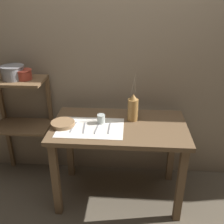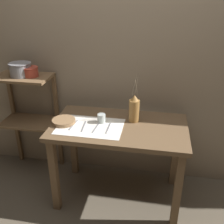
# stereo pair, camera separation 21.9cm
# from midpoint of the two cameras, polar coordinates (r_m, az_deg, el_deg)

# --- Properties ---
(ground_plane) EXTENTS (12.00, 12.00, 0.00)m
(ground_plane) POSITION_cam_midpoint_polar(r_m,az_deg,el_deg) (2.68, 3.81, -17.49)
(ground_plane) COLOR brown
(stone_wall_back) EXTENTS (7.00, 0.06, 2.40)m
(stone_wall_back) POSITION_cam_midpoint_polar(r_m,az_deg,el_deg) (2.48, 5.86, 10.73)
(stone_wall_back) COLOR gray
(stone_wall_back) RESTS_ON ground_plane
(wooden_table) EXTENTS (1.15, 0.65, 0.76)m
(wooden_table) POSITION_cam_midpoint_polar(r_m,az_deg,el_deg) (2.29, 4.27, -5.57)
(wooden_table) COLOR brown
(wooden_table) RESTS_ON ground_plane
(wooden_shelf_unit) EXTENTS (0.53, 0.33, 1.08)m
(wooden_shelf_unit) POSITION_cam_midpoint_polar(r_m,az_deg,el_deg) (2.72, -15.54, 1.28)
(wooden_shelf_unit) COLOR brown
(wooden_shelf_unit) RESTS_ON ground_plane
(linen_cloth) EXTENTS (0.55, 0.37, 0.00)m
(linen_cloth) POSITION_cam_midpoint_polar(r_m,az_deg,el_deg) (2.21, -1.95, -3.22)
(linen_cloth) COLOR white
(linen_cloth) RESTS_ON wooden_table
(pitcher_with_flowers) EXTENTS (0.09, 0.09, 0.43)m
(pitcher_with_flowers) POSITION_cam_midpoint_polar(r_m,az_deg,el_deg) (2.27, 7.59, 0.56)
(pitcher_with_flowers) COLOR olive
(pitcher_with_flowers) RESTS_ON wooden_table
(wooden_bowl) EXTENTS (0.20, 0.20, 0.04)m
(wooden_bowl) POSITION_cam_midpoint_polar(r_m,az_deg,el_deg) (2.27, -7.77, -2.09)
(wooden_bowl) COLOR #8E6B47
(wooden_bowl) RESTS_ON wooden_table
(glass_tumbler_near) EXTENTS (0.07, 0.07, 0.08)m
(glass_tumbler_near) POSITION_cam_midpoint_polar(r_m,az_deg,el_deg) (2.25, 0.48, -1.45)
(glass_tumbler_near) COLOR #B7C1BC
(glass_tumbler_near) RESTS_ON wooden_table
(fork_inner) EXTENTS (0.03, 0.18, 0.00)m
(fork_inner) POSITION_cam_midpoint_polar(r_m,az_deg,el_deg) (2.24, -5.67, -2.87)
(fork_inner) COLOR gray
(fork_inner) RESTS_ON wooden_table
(knife_center) EXTENTS (0.03, 0.18, 0.00)m
(knife_center) POSITION_cam_midpoint_polar(r_m,az_deg,el_deg) (2.21, -3.36, -3.18)
(knife_center) COLOR gray
(knife_center) RESTS_ON wooden_table
(spoon_inner) EXTENTS (0.03, 0.19, 0.02)m
(spoon_inner) POSITION_cam_midpoint_polar(r_m,az_deg,el_deg) (2.23, -0.24, -2.72)
(spoon_inner) COLOR gray
(spoon_inner) RESTS_ON wooden_table
(fork_outer) EXTENTS (0.01, 0.18, 0.00)m
(fork_outer) POSITION_cam_midpoint_polar(r_m,az_deg,el_deg) (2.18, 2.06, -3.57)
(fork_outer) COLOR gray
(fork_outer) RESTS_ON wooden_table
(metal_pot_large) EXTENTS (0.20, 0.20, 0.12)m
(metal_pot_large) POSITION_cam_midpoint_polar(r_m,az_deg,el_deg) (2.56, -17.01, 8.89)
(metal_pot_large) COLOR gray
(metal_pot_large) RESTS_ON wooden_shelf_unit
(metal_pot_small) EXTENTS (0.15, 0.15, 0.09)m
(metal_pot_small) POSITION_cam_midpoint_polar(r_m,az_deg,el_deg) (2.52, -14.97, 8.49)
(metal_pot_small) COLOR #9E3828
(metal_pot_small) RESTS_ON wooden_shelf_unit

